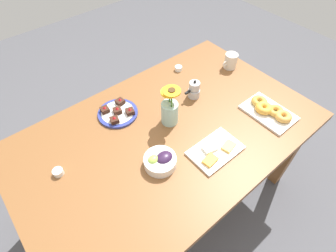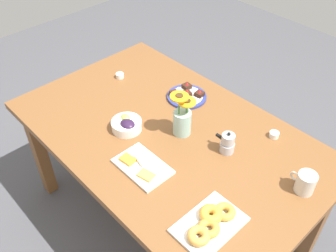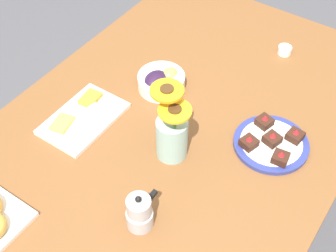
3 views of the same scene
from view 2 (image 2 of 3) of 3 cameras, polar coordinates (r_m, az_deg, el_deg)
The scene contains 11 objects.
ground_plane at distance 2.46m, azimuth -0.00°, elevation -13.76°, with size 6.00×6.00×0.00m, color #4C4C51.
dining_table at distance 1.96m, azimuth -0.00°, elevation -2.75°, with size 1.60×1.00×0.74m.
coffee_mug at distance 1.70m, azimuth 20.21°, elevation -8.08°, with size 0.12×0.08×0.10m.
grape_bowl at distance 1.91m, azimuth -6.31°, elevation 0.21°, with size 0.16×0.16×0.07m.
cheese_platter at distance 1.72m, azimuth -4.01°, elevation -6.09°, with size 0.26×0.17×0.03m.
croissant_platter at distance 1.52m, azimuth 6.45°, elevation -14.48°, with size 0.19×0.28×0.05m.
jam_cup_honey at distance 1.94m, azimuth 15.88°, elevation -1.24°, with size 0.05×0.05×0.03m.
jam_cup_berry at distance 2.29m, azimuth -7.35°, elevation 7.66°, with size 0.05×0.05×0.03m.
dessert_plate at distance 2.12m, azimuth 2.87°, elevation 4.59°, with size 0.22×0.22×0.05m.
flower_vase at distance 1.84m, azimuth 2.19°, elevation 0.93°, with size 0.11×0.13×0.24m.
moka_pot at distance 1.79m, azimuth 9.05°, elevation -2.64°, with size 0.11×0.07×0.12m.
Camera 2 is at (-1.02, 0.96, 2.02)m, focal length 40.00 mm.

